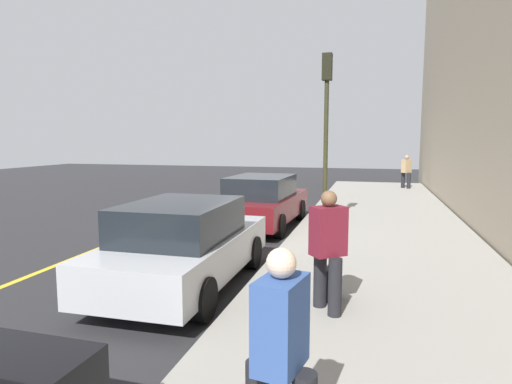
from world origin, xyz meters
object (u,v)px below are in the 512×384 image
object	(u,v)px
parked_car_silver	(184,244)
pedestrian_burgundy_coat	(328,248)
pedestrian_blue_coat	(281,354)
rolling_suitcase	(334,284)
parked_car_maroon	(262,201)
traffic_light_pole	(326,112)
pedestrian_tan_coat	(406,171)

from	to	relation	value
parked_car_silver	pedestrian_burgundy_coat	size ratio (longest dim) A/B	2.50
pedestrian_blue_coat	rolling_suitcase	xyz separation A→B (m)	(3.55, -0.08, -0.64)
parked_car_maroon	traffic_light_pole	bearing A→B (deg)	-95.29
parked_car_silver	pedestrian_blue_coat	world-z (taller)	pedestrian_blue_coat
pedestrian_tan_coat	traffic_light_pole	distance (m)	11.24
parked_car_silver	pedestrian_blue_coat	bearing A→B (deg)	-147.34
pedestrian_tan_coat	parked_car_silver	bearing A→B (deg)	163.48
pedestrian_blue_coat	pedestrian_burgundy_coat	bearing A→B (deg)	-0.58
parked_car_maroon	rolling_suitcase	bearing A→B (deg)	-156.14
parked_car_maroon	pedestrian_tan_coat	size ratio (longest dim) A/B	2.70
parked_car_silver	pedestrian_blue_coat	distance (m)	4.63
pedestrian_burgundy_coat	traffic_light_pole	xyz separation A→B (m)	(6.07, 0.68, 2.22)
traffic_light_pole	parked_car_maroon	bearing A→B (deg)	84.71
pedestrian_burgundy_coat	pedestrian_tan_coat	size ratio (longest dim) A/B	1.04
parked_car_maroon	rolling_suitcase	size ratio (longest dim) A/B	5.25
pedestrian_burgundy_coat	pedestrian_blue_coat	distance (m)	3.09
pedestrian_burgundy_coat	pedestrian_blue_coat	size ratio (longest dim) A/B	1.03
pedestrian_burgundy_coat	rolling_suitcase	bearing A→B (deg)	-6.13
parked_car_silver	pedestrian_tan_coat	xyz separation A→B (m)	(15.89, -4.71, 0.27)
parked_car_silver	traffic_light_pole	bearing A→B (deg)	-19.32
parked_car_silver	pedestrian_tan_coat	bearing A→B (deg)	-16.52
parked_car_silver	pedestrian_burgundy_coat	world-z (taller)	pedestrian_burgundy_coat
parked_car_maroon	pedestrian_blue_coat	distance (m)	9.65
pedestrian_burgundy_coat	pedestrian_blue_coat	xyz separation A→B (m)	(-3.08, 0.03, -0.03)
pedestrian_tan_coat	pedestrian_burgundy_coat	bearing A→B (deg)	172.54
pedestrian_blue_coat	rolling_suitcase	distance (m)	3.61
parked_car_silver	pedestrian_blue_coat	xyz separation A→B (m)	(-3.89, -2.50, 0.28)
pedestrian_burgundy_coat	traffic_light_pole	size ratio (longest dim) A/B	0.37
pedestrian_burgundy_coat	traffic_light_pole	distance (m)	6.50
pedestrian_tan_coat	pedestrian_blue_coat	size ratio (longest dim) A/B	0.99
pedestrian_burgundy_coat	pedestrian_tan_coat	distance (m)	16.84
pedestrian_burgundy_coat	rolling_suitcase	xyz separation A→B (m)	(0.47, -0.05, -0.67)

